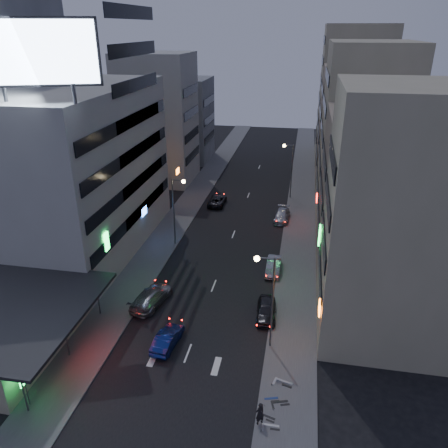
% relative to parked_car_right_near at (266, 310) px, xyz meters
% --- Properties ---
extents(ground, '(180.00, 180.00, 0.00)m').
position_rel_parked_car_right_near_xyz_m(ground, '(-5.60, -9.90, -0.71)').
color(ground, black).
rests_on(ground, ground).
extents(sidewalk_left, '(4.00, 120.00, 0.12)m').
position_rel_parked_car_right_near_xyz_m(sidewalk_left, '(-13.60, 20.10, -0.65)').
color(sidewalk_left, '#4C4C4F').
rests_on(sidewalk_left, ground).
extents(sidewalk_right, '(4.00, 120.00, 0.12)m').
position_rel_parked_car_right_near_xyz_m(sidewalk_right, '(2.40, 20.10, -0.65)').
color(sidewalk_right, '#4C4C4F').
rests_on(sidewalk_right, ground).
extents(food_court, '(11.00, 13.00, 3.88)m').
position_rel_parked_car_right_near_xyz_m(food_court, '(-19.50, -7.90, 1.27)').
color(food_court, tan).
rests_on(food_court, ground).
extents(white_building, '(14.00, 24.00, 18.00)m').
position_rel_parked_car_right_near_xyz_m(white_building, '(-22.60, 10.10, 8.29)').
color(white_building, '#A6A6A1').
rests_on(white_building, ground).
extents(grey_tower, '(10.00, 14.00, 34.00)m').
position_rel_parked_car_right_near_xyz_m(grey_tower, '(-31.60, 13.10, 16.29)').
color(grey_tower, gray).
rests_on(grey_tower, ground).
extents(shophouse_near, '(10.00, 11.00, 20.00)m').
position_rel_parked_car_right_near_xyz_m(shophouse_near, '(9.40, 0.60, 9.29)').
color(shophouse_near, tan).
rests_on(shophouse_near, ground).
extents(shophouse_mid, '(11.00, 12.00, 16.00)m').
position_rel_parked_car_right_near_xyz_m(shophouse_mid, '(9.90, 12.10, 7.29)').
color(shophouse_mid, gray).
rests_on(shophouse_mid, ground).
extents(shophouse_far, '(10.00, 14.00, 22.00)m').
position_rel_parked_car_right_near_xyz_m(shophouse_far, '(9.40, 25.10, 10.29)').
color(shophouse_far, tan).
rests_on(shophouse_far, ground).
extents(far_left_a, '(11.00, 10.00, 20.00)m').
position_rel_parked_car_right_near_xyz_m(far_left_a, '(-21.10, 35.10, 9.29)').
color(far_left_a, '#A6A6A1').
rests_on(far_left_a, ground).
extents(far_left_b, '(12.00, 10.00, 15.00)m').
position_rel_parked_car_right_near_xyz_m(far_left_b, '(-21.60, 48.10, 6.79)').
color(far_left_b, gray).
rests_on(far_left_b, ground).
extents(far_right_a, '(11.00, 12.00, 18.00)m').
position_rel_parked_car_right_near_xyz_m(far_right_a, '(9.90, 40.10, 8.29)').
color(far_right_a, gray).
rests_on(far_right_a, ground).
extents(far_right_b, '(12.00, 12.00, 24.00)m').
position_rel_parked_car_right_near_xyz_m(far_right_b, '(10.40, 54.10, 11.29)').
color(far_right_b, tan).
rests_on(far_right_b, ground).
extents(billboard, '(9.52, 3.75, 6.20)m').
position_rel_parked_car_right_near_xyz_m(billboard, '(-18.59, 0.07, 20.95)').
color(billboard, '#595B60').
rests_on(billboard, white_building).
extents(street_lamp_right_near, '(1.60, 0.44, 8.02)m').
position_rel_parked_car_right_near_xyz_m(street_lamp_right_near, '(0.30, -3.90, 4.65)').
color(street_lamp_right_near, '#595B60').
rests_on(street_lamp_right_near, sidewalk_right).
extents(street_lamp_left, '(1.60, 0.44, 8.02)m').
position_rel_parked_car_right_near_xyz_m(street_lamp_left, '(-11.50, 12.10, 4.65)').
color(street_lamp_left, '#595B60').
rests_on(street_lamp_left, sidewalk_left).
extents(street_lamp_right_far, '(1.60, 0.44, 8.02)m').
position_rel_parked_car_right_near_xyz_m(street_lamp_right_far, '(0.30, 30.10, 4.65)').
color(street_lamp_right_far, '#595B60').
rests_on(street_lamp_right_far, sidewalk_right).
extents(parked_car_right_near, '(1.93, 4.27, 1.42)m').
position_rel_parked_car_right_near_xyz_m(parked_car_right_near, '(0.00, 0.00, 0.00)').
color(parked_car_right_near, '#232327').
rests_on(parked_car_right_near, ground).
extents(parked_car_right_mid, '(1.46, 4.11, 1.35)m').
position_rel_parked_car_right_near_xyz_m(parked_car_right_mid, '(0.00, 7.90, -0.03)').
color(parked_car_right_mid, '#9FA2A7').
rests_on(parked_car_right_mid, ground).
extents(parked_car_left, '(2.20, 4.73, 1.31)m').
position_rel_parked_car_right_near_xyz_m(parked_car_left, '(-9.52, 25.44, -0.06)').
color(parked_car_left, '#252428').
rests_on(parked_car_left, ground).
extents(parked_car_right_far, '(2.12, 4.74, 1.35)m').
position_rel_parked_car_right_near_xyz_m(parked_car_right_far, '(0.00, 21.54, -0.03)').
color(parked_car_right_far, '#A2A4AA').
rests_on(parked_car_right_far, ground).
extents(road_car_blue, '(1.82, 4.18, 1.34)m').
position_rel_parked_car_right_near_xyz_m(road_car_blue, '(-7.42, -5.30, -0.04)').
color(road_car_blue, navy).
rests_on(road_car_blue, ground).
extents(road_car_silver, '(3.17, 5.66, 1.55)m').
position_rel_parked_car_right_near_xyz_m(road_car_silver, '(-10.60, -0.00, 0.06)').
color(road_car_silver, '#95969C').
rests_on(road_car_silver, ground).
extents(person, '(0.74, 0.70, 1.70)m').
position_rel_parked_car_right_near_xyz_m(person, '(0.70, -11.60, 0.26)').
color(person, black).
rests_on(person, sidewalk_right).
extents(scooter_black_a, '(0.98, 1.72, 1.00)m').
position_rel_parked_car_right_near_xyz_m(scooter_black_a, '(1.73, -11.04, -0.09)').
color(scooter_black_a, black).
rests_on(scooter_black_a, sidewalk_right).
extents(scooter_silver_a, '(0.58, 1.71, 1.04)m').
position_rel_parked_car_right_near_xyz_m(scooter_silver_a, '(2.01, -11.52, -0.07)').
color(scooter_silver_a, '#A2A3AA').
rests_on(scooter_silver_a, sidewalk_right).
extents(scooter_blue, '(1.00, 1.73, 1.01)m').
position_rel_parked_car_right_near_xyz_m(scooter_blue, '(1.72, -9.16, -0.09)').
color(scooter_blue, navy).
rests_on(scooter_blue, sidewalk_right).
extents(scooter_black_b, '(1.10, 1.88, 1.09)m').
position_rel_parked_car_right_near_xyz_m(scooter_black_b, '(2.41, -9.32, -0.04)').
color(scooter_black_b, black).
rests_on(scooter_black_b, sidewalk_right).
extents(scooter_silver_b, '(1.18, 2.11, 1.22)m').
position_rel_parked_car_right_near_xyz_m(scooter_silver_b, '(2.72, -7.73, 0.02)').
color(scooter_silver_b, '#9FA1A7').
rests_on(scooter_silver_b, sidewalk_right).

